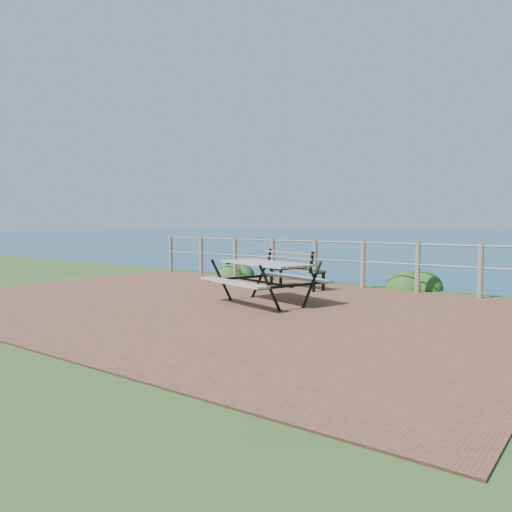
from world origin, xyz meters
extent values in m
cube|color=brown|center=(0.00, 0.00, 0.00)|extent=(10.00, 7.00, 0.12)
cylinder|color=#6B5B4C|center=(-4.60, 3.35, 0.52)|extent=(0.10, 0.10, 1.00)
cylinder|color=#6B5B4C|center=(-3.45, 3.35, 0.52)|extent=(0.10, 0.10, 1.00)
cylinder|color=#6B5B4C|center=(-2.30, 3.35, 0.52)|extent=(0.10, 0.10, 1.00)
cylinder|color=#6B5B4C|center=(-1.15, 3.35, 0.52)|extent=(0.10, 0.10, 1.00)
cylinder|color=#6B5B4C|center=(0.00, 3.35, 0.52)|extent=(0.10, 0.10, 1.00)
cylinder|color=#6B5B4C|center=(1.15, 3.35, 0.52)|extent=(0.10, 0.10, 1.00)
cylinder|color=#6B5B4C|center=(2.30, 3.35, 0.52)|extent=(0.10, 0.10, 1.00)
cylinder|color=#6B5B4C|center=(3.45, 3.35, 0.52)|extent=(0.10, 0.10, 1.00)
cylinder|color=slate|center=(0.00, 3.35, 0.97)|extent=(9.40, 0.04, 0.04)
cylinder|color=slate|center=(0.00, 3.35, 0.57)|extent=(9.40, 0.04, 0.04)
cube|color=gray|center=(0.67, 0.49, 0.71)|extent=(1.81, 1.16, 0.04)
cube|color=gray|center=(0.67, 0.49, 0.43)|extent=(1.67, 0.73, 0.04)
cube|color=gray|center=(0.67, 0.49, 0.43)|extent=(1.67, 0.73, 0.04)
cylinder|color=black|center=(0.67, 0.49, 0.38)|extent=(1.39, 0.47, 0.04)
cube|color=brown|center=(0.02, 2.53, 0.41)|extent=(1.47, 0.73, 0.03)
cube|color=brown|center=(0.02, 2.53, 0.66)|extent=(1.40, 0.49, 0.33)
cube|color=black|center=(0.02, 2.53, 0.22)|extent=(0.06, 0.06, 0.39)
cube|color=black|center=(0.02, 2.53, 0.22)|extent=(0.06, 0.06, 0.39)
cube|color=black|center=(0.02, 2.53, 0.22)|extent=(0.06, 0.06, 0.39)
cube|color=black|center=(0.02, 2.53, 0.22)|extent=(0.06, 0.06, 0.39)
ellipsoid|color=#1C4B1E|center=(-2.77, 3.92, 0.00)|extent=(0.80, 0.80, 0.55)
ellipsoid|color=#164A19|center=(2.03, 4.06, 0.00)|extent=(0.89, 0.89, 0.67)
camera|label=1|loc=(5.55, -6.34, 1.42)|focal=35.00mm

